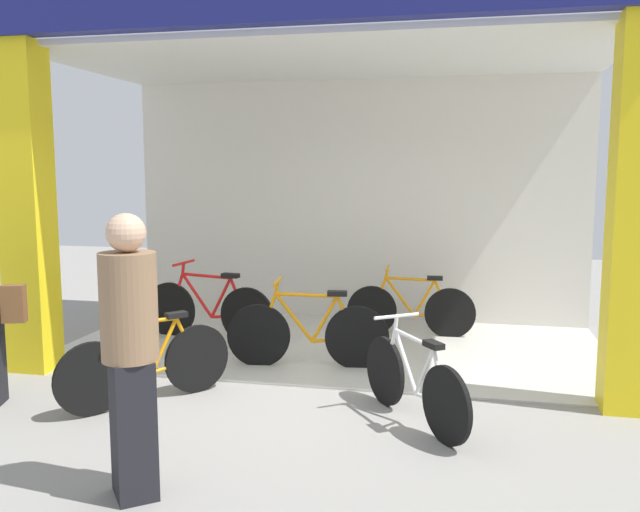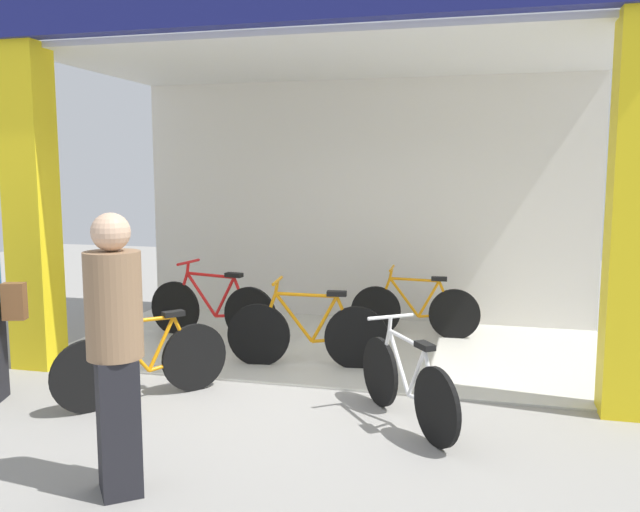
{
  "view_description": "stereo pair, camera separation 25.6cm",
  "coord_description": "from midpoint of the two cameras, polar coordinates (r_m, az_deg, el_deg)",
  "views": [
    {
      "loc": [
        1.41,
        -5.83,
        2.03
      ],
      "look_at": [
        0.0,
        0.75,
        1.15
      ],
      "focal_mm": 37.16,
      "sensor_mm": 36.0,
      "label": 1
    },
    {
      "loc": [
        1.66,
        -5.77,
        2.03
      ],
      "look_at": [
        0.0,
        0.75,
        1.15
      ],
      "focal_mm": 37.16,
      "sensor_mm": 36.0,
      "label": 2
    }
  ],
  "objects": [
    {
      "name": "shop_facade",
      "position": [
        7.58,
        0.4,
        8.26
      ],
      "size": [
        6.27,
        3.32,
        3.96
      ],
      "color": "beige",
      "rests_on": "ground"
    },
    {
      "name": "bicycle_parked_0",
      "position": [
        6.05,
        -15.84,
        -8.95
      ],
      "size": [
        1.06,
        1.24,
        0.88
      ],
      "color": "black",
      "rests_on": "ground"
    },
    {
      "name": "ground_plane",
      "position": [
        6.33,
        -2.63,
        -11.25
      ],
      "size": [
        20.14,
        20.14,
        0.0
      ],
      "primitive_type": "plane",
      "color": "gray",
      "rests_on": "ground"
    },
    {
      "name": "bicycle_inside_0",
      "position": [
        8.15,
        6.95,
        -4.56
      ],
      "size": [
        1.56,
        0.43,
        0.86
      ],
      "color": "black",
      "rests_on": "ground"
    },
    {
      "name": "bicycle_inside_1",
      "position": [
        8.06,
        -10.51,
        -4.54
      ],
      "size": [
        1.7,
        0.47,
        0.94
      ],
      "color": "black",
      "rests_on": "ground"
    },
    {
      "name": "bicycle_inside_2",
      "position": [
        6.83,
        -2.12,
        -6.65
      ],
      "size": [
        1.66,
        0.46,
        0.92
      ],
      "color": "black",
      "rests_on": "ground"
    },
    {
      "name": "bicycle_parked_1",
      "position": [
        5.43,
        6.7,
        -10.79
      ],
      "size": [
        0.92,
        1.26,
        0.84
      ],
      "color": "black",
      "rests_on": "ground"
    },
    {
      "name": "pedestrian_1",
      "position": [
        4.28,
        -17.68,
        -7.87
      ],
      "size": [
        0.48,
        0.48,
        1.77
      ],
      "color": "black",
      "rests_on": "ground"
    }
  ]
}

